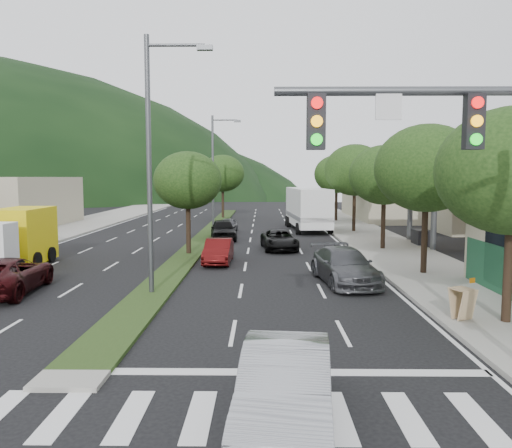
{
  "coord_description": "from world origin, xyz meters",
  "views": [
    {
      "loc": [
        4.37,
        -11.32,
        4.66
      ],
      "look_at": [
        4.08,
        12.61,
        2.38
      ],
      "focal_mm": 35.0,
      "sensor_mm": 36.0,
      "label": 1
    }
  ],
  "objects_px": {
    "car_queue_b": "(344,266)",
    "sedan_silver": "(285,387)",
    "car_queue_d": "(279,240)",
    "suv_maroon": "(7,275)",
    "tree_med_far": "(223,173)",
    "tree_med_near": "(188,181)",
    "streetlight_mid": "(215,166)",
    "car_queue_c": "(218,251)",
    "tree_r_d": "(355,170)",
    "car_queue_a": "(223,229)",
    "tree_r_b": "(427,168)",
    "motorhome": "(308,208)",
    "tree_r_c": "(384,175)",
    "car_queue_e": "(228,225)",
    "a_frame_sign": "(463,301)",
    "tree_r_e": "(337,174)",
    "box_truck": "(17,240)",
    "traffic_signal": "(502,177)",
    "streetlight_near": "(154,153)"
  },
  "relations": [
    {
      "from": "tree_med_near",
      "to": "tree_r_e",
      "type": "bearing_deg",
      "value": 61.39
    },
    {
      "from": "tree_r_e",
      "to": "tree_r_b",
      "type": "bearing_deg",
      "value": -90.0
    },
    {
      "from": "tree_r_d",
      "to": "tree_med_near",
      "type": "distance_m",
      "value": 16.99
    },
    {
      "from": "streetlight_mid",
      "to": "car_queue_d",
      "type": "bearing_deg",
      "value": -67.54
    },
    {
      "from": "box_truck",
      "to": "streetlight_mid",
      "type": "bearing_deg",
      "value": -115.01
    },
    {
      "from": "car_queue_a",
      "to": "traffic_signal",
      "type": "bearing_deg",
      "value": -81.01
    },
    {
      "from": "tree_med_near",
      "to": "streetlight_mid",
      "type": "xyz_separation_m",
      "value": [
        0.21,
        15.0,
        1.16
      ]
    },
    {
      "from": "tree_med_near",
      "to": "a_frame_sign",
      "type": "bearing_deg",
      "value": -52.16
    },
    {
      "from": "car_queue_c",
      "to": "tree_r_b",
      "type": "bearing_deg",
      "value": -17.28
    },
    {
      "from": "tree_med_near",
      "to": "tree_med_far",
      "type": "distance_m",
      "value": 26.01
    },
    {
      "from": "tree_med_far",
      "to": "car_queue_d",
      "type": "bearing_deg",
      "value": -77.02
    },
    {
      "from": "suv_maroon",
      "to": "box_truck",
      "type": "height_order",
      "value": "box_truck"
    },
    {
      "from": "tree_med_far",
      "to": "car_queue_a",
      "type": "height_order",
      "value": "tree_med_far"
    },
    {
      "from": "tree_r_d",
      "to": "suv_maroon",
      "type": "relative_size",
      "value": 1.37
    },
    {
      "from": "box_truck",
      "to": "motorhome",
      "type": "xyz_separation_m",
      "value": [
        16.53,
        18.28,
        0.51
      ]
    },
    {
      "from": "tree_med_far",
      "to": "car_queue_c",
      "type": "bearing_deg",
      "value": -85.98
    },
    {
      "from": "car_queue_a",
      "to": "car_queue_e",
      "type": "distance_m",
      "value": 5.0
    },
    {
      "from": "car_queue_b",
      "to": "sedan_silver",
      "type": "bearing_deg",
      "value": -112.03
    },
    {
      "from": "car_queue_a",
      "to": "car_queue_d",
      "type": "height_order",
      "value": "car_queue_a"
    },
    {
      "from": "car_queue_b",
      "to": "tree_r_d",
      "type": "bearing_deg",
      "value": 70.55
    },
    {
      "from": "tree_r_e",
      "to": "motorhome",
      "type": "height_order",
      "value": "tree_r_e"
    },
    {
      "from": "streetlight_near",
      "to": "a_frame_sign",
      "type": "xyz_separation_m",
      "value": [
        10.51,
        -3.8,
        -4.83
      ]
    },
    {
      "from": "traffic_signal",
      "to": "box_truck",
      "type": "height_order",
      "value": "traffic_signal"
    },
    {
      "from": "tree_r_c",
      "to": "tree_med_far",
      "type": "distance_m",
      "value": 26.83
    },
    {
      "from": "tree_r_d",
      "to": "car_queue_b",
      "type": "relative_size",
      "value": 1.37
    },
    {
      "from": "tree_r_c",
      "to": "motorhome",
      "type": "height_order",
      "value": "tree_r_c"
    },
    {
      "from": "tree_r_c",
      "to": "car_queue_d",
      "type": "distance_m",
      "value": 7.72
    },
    {
      "from": "car_queue_d",
      "to": "a_frame_sign",
      "type": "bearing_deg",
      "value": -77.38
    },
    {
      "from": "tree_r_d",
      "to": "streetlight_mid",
      "type": "distance_m",
      "value": 12.18
    },
    {
      "from": "tree_med_far",
      "to": "a_frame_sign",
      "type": "height_order",
      "value": "tree_med_far"
    },
    {
      "from": "tree_r_e",
      "to": "motorhome",
      "type": "relative_size",
      "value": 0.69
    },
    {
      "from": "tree_med_near",
      "to": "car_queue_b",
      "type": "relative_size",
      "value": 1.15
    },
    {
      "from": "traffic_signal",
      "to": "sedan_silver",
      "type": "relative_size",
      "value": 1.5
    },
    {
      "from": "streetlight_mid",
      "to": "car_queue_e",
      "type": "distance_m",
      "value": 5.83
    },
    {
      "from": "tree_r_e",
      "to": "sedan_silver",
      "type": "xyz_separation_m",
      "value": [
        -7.2,
        -42.41,
        -4.12
      ]
    },
    {
      "from": "sedan_silver",
      "to": "tree_r_b",
      "type": "bearing_deg",
      "value": 68.78
    },
    {
      "from": "traffic_signal",
      "to": "car_queue_e",
      "type": "distance_m",
      "value": 32.92
    },
    {
      "from": "car_queue_b",
      "to": "car_queue_e",
      "type": "xyz_separation_m",
      "value": [
        -6.48,
        20.0,
        -0.16
      ]
    },
    {
      "from": "tree_r_d",
      "to": "tree_med_near",
      "type": "xyz_separation_m",
      "value": [
        -12.0,
        -12.0,
        -0.75
      ]
    },
    {
      "from": "box_truck",
      "to": "motorhome",
      "type": "distance_m",
      "value": 24.65
    },
    {
      "from": "car_queue_d",
      "to": "suv_maroon",
      "type": "bearing_deg",
      "value": -138.77
    },
    {
      "from": "tree_med_near",
      "to": "motorhome",
      "type": "distance_m",
      "value": 16.58
    },
    {
      "from": "suv_maroon",
      "to": "box_truck",
      "type": "xyz_separation_m",
      "value": [
        -2.33,
        5.6,
        0.7
      ]
    },
    {
      "from": "tree_r_b",
      "to": "tree_r_c",
      "type": "relative_size",
      "value": 1.07
    },
    {
      "from": "tree_r_e",
      "to": "sedan_silver",
      "type": "distance_m",
      "value": 43.21
    },
    {
      "from": "sedan_silver",
      "to": "car_queue_c",
      "type": "distance_m",
      "value": 17.88
    },
    {
      "from": "sedan_silver",
      "to": "car_queue_a",
      "type": "bearing_deg",
      "value": 102.14
    },
    {
      "from": "streetlight_mid",
      "to": "suv_maroon",
      "type": "bearing_deg",
      "value": -103.75
    },
    {
      "from": "suv_maroon",
      "to": "box_truck",
      "type": "bearing_deg",
      "value": -72.03
    },
    {
      "from": "traffic_signal",
      "to": "sedan_silver",
      "type": "height_order",
      "value": "traffic_signal"
    }
  ]
}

